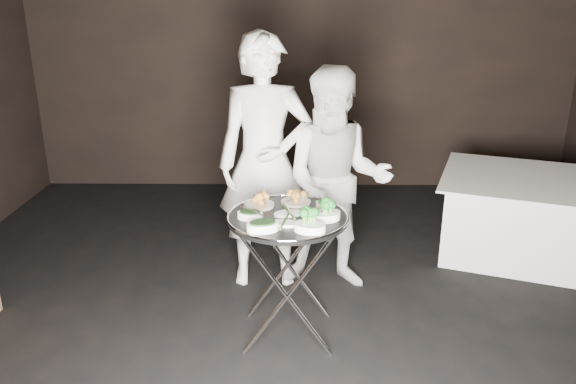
{
  "coord_description": "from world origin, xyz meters",
  "views": [
    {
      "loc": [
        -0.09,
        -2.78,
        2.14
      ],
      "look_at": [
        -0.13,
        0.56,
        0.95
      ],
      "focal_mm": 35.0,
      "sensor_mm": 36.0,
      "label": 1
    }
  ],
  "objects_px": {
    "tray_stand": "(288,271)",
    "serving_tray": "(288,217)",
    "waiter_right": "(336,182)",
    "dining_table": "(512,215)",
    "waiter_left": "(265,163)"
  },
  "relations": [
    {
      "from": "waiter_right",
      "to": "dining_table",
      "type": "bearing_deg",
      "value": 26.54
    },
    {
      "from": "waiter_right",
      "to": "dining_table",
      "type": "height_order",
      "value": "waiter_right"
    },
    {
      "from": "tray_stand",
      "to": "serving_tray",
      "type": "bearing_deg",
      "value": 90.0
    },
    {
      "from": "waiter_left",
      "to": "tray_stand",
      "type": "bearing_deg",
      "value": -81.72
    },
    {
      "from": "dining_table",
      "to": "tray_stand",
      "type": "bearing_deg",
      "value": -145.8
    },
    {
      "from": "serving_tray",
      "to": "waiter_right",
      "type": "relative_size",
      "value": 0.45
    },
    {
      "from": "serving_tray",
      "to": "waiter_right",
      "type": "xyz_separation_m",
      "value": [
        0.35,
        0.7,
        -0.0
      ]
    },
    {
      "from": "tray_stand",
      "to": "waiter_left",
      "type": "distance_m",
      "value": 0.93
    },
    {
      "from": "waiter_right",
      "to": "waiter_left",
      "type": "bearing_deg",
      "value": 177.53
    },
    {
      "from": "waiter_left",
      "to": "waiter_right",
      "type": "bearing_deg",
      "value": -12.85
    },
    {
      "from": "tray_stand",
      "to": "waiter_right",
      "type": "bearing_deg",
      "value": 63.78
    },
    {
      "from": "waiter_right",
      "to": "dining_table",
      "type": "distance_m",
      "value": 1.74
    },
    {
      "from": "tray_stand",
      "to": "dining_table",
      "type": "height_order",
      "value": "tray_stand"
    },
    {
      "from": "tray_stand",
      "to": "dining_table",
      "type": "xyz_separation_m",
      "value": [
        1.91,
        1.3,
        -0.12
      ]
    },
    {
      "from": "waiter_left",
      "to": "dining_table",
      "type": "xyz_separation_m",
      "value": [
        2.09,
        0.52,
        -0.61
      ]
    }
  ]
}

